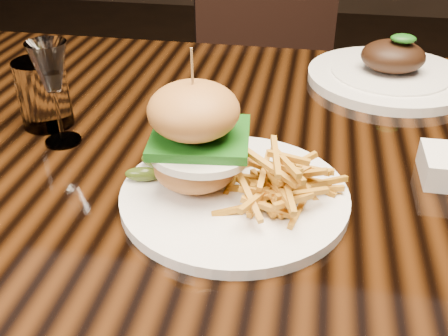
% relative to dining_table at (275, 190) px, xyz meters
% --- Properties ---
extents(dining_table, '(1.60, 0.90, 0.75)m').
position_rel_dining_table_xyz_m(dining_table, '(0.00, 0.00, 0.00)').
color(dining_table, black).
rests_on(dining_table, ground).
extents(burger_plate, '(0.29, 0.29, 0.20)m').
position_rel_dining_table_xyz_m(burger_plate, '(-0.05, -0.14, 0.13)').
color(burger_plate, white).
rests_on(burger_plate, dining_table).
extents(wine_glass, '(0.06, 0.06, 0.16)m').
position_rel_dining_table_xyz_m(wine_glass, '(-0.33, -0.04, 0.19)').
color(wine_glass, white).
rests_on(wine_glass, dining_table).
extents(water_tumbler, '(0.08, 0.08, 0.11)m').
position_rel_dining_table_xyz_m(water_tumbler, '(-0.37, 0.01, 0.13)').
color(water_tumbler, white).
rests_on(water_tumbler, dining_table).
extents(far_dish, '(0.31, 0.31, 0.10)m').
position_rel_dining_table_xyz_m(far_dish, '(0.19, 0.29, 0.10)').
color(far_dish, white).
rests_on(far_dish, dining_table).
extents(chair_far, '(0.58, 0.58, 0.95)m').
position_rel_dining_table_xyz_m(chair_far, '(-0.09, 0.89, -0.13)').
color(chair_far, black).
rests_on(chair_far, ground).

